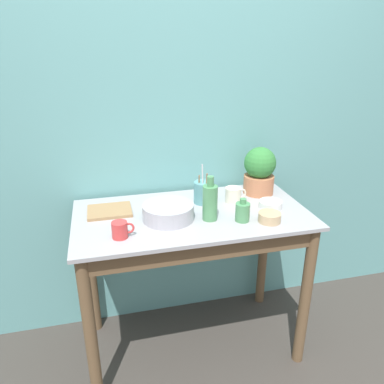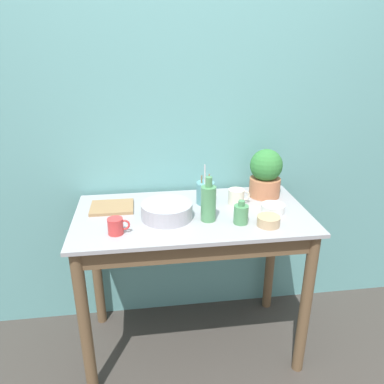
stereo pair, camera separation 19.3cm
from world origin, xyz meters
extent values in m
cube|color=#609E9E|center=(0.00, 0.71, 1.20)|extent=(6.00, 0.05, 2.40)
cylinder|color=brown|center=(-0.57, 0.05, 0.43)|extent=(0.06, 0.06, 0.86)
cylinder|color=brown|center=(0.57, 0.05, 0.43)|extent=(0.06, 0.06, 0.86)
cylinder|color=brown|center=(-0.57, 0.60, 0.43)|extent=(0.06, 0.06, 0.86)
cylinder|color=brown|center=(0.57, 0.60, 0.43)|extent=(0.06, 0.06, 0.86)
cube|color=brown|center=(0.00, 0.05, 0.81)|extent=(1.13, 0.02, 0.10)
cube|color=#9E9EA3|center=(0.00, 0.33, 0.87)|extent=(1.23, 0.65, 0.02)
cylinder|color=#B7704C|center=(0.45, 0.50, 0.94)|extent=(0.18, 0.18, 0.11)
sphere|color=#337A38|center=(0.45, 0.50, 1.07)|extent=(0.19, 0.19, 0.19)
cylinder|color=#A8A8B2|center=(-0.14, 0.29, 0.92)|extent=(0.26, 0.26, 0.08)
cylinder|color=#4C8C59|center=(0.07, 0.23, 0.97)|extent=(0.08, 0.08, 0.18)
cylinder|color=#4C8C59|center=(0.07, 0.23, 1.09)|extent=(0.03, 0.03, 0.05)
cylinder|color=#4C8C59|center=(0.23, 0.18, 0.93)|extent=(0.07, 0.07, 0.09)
cylinder|color=#4C8C59|center=(0.23, 0.18, 0.99)|extent=(0.03, 0.03, 0.03)
cylinder|color=#C63838|center=(-0.39, 0.15, 0.92)|extent=(0.07, 0.07, 0.08)
torus|color=#C63838|center=(-0.35, 0.15, 0.93)|extent=(0.05, 0.01, 0.05)
cylinder|color=beige|center=(0.26, 0.41, 0.93)|extent=(0.09, 0.09, 0.09)
torus|color=beige|center=(0.31, 0.41, 0.93)|extent=(0.06, 0.01, 0.06)
cylinder|color=tan|center=(0.35, 0.13, 0.91)|extent=(0.11, 0.11, 0.05)
cylinder|color=silver|center=(0.43, 0.28, 0.90)|extent=(0.12, 0.12, 0.04)
cylinder|color=#569399|center=(0.09, 0.44, 0.94)|extent=(0.10, 0.10, 0.12)
cylinder|color=#B7B7BC|center=(0.09, 0.42, 1.00)|extent=(0.01, 0.04, 0.23)
cylinder|color=olive|center=(0.07, 0.45, 0.97)|extent=(0.01, 0.02, 0.17)
cylinder|color=olive|center=(0.11, 0.43, 0.97)|extent=(0.01, 0.03, 0.18)
cube|color=#99754C|center=(-0.42, 0.44, 0.89)|extent=(0.23, 0.18, 0.02)
camera|label=1|loc=(-0.43, -1.41, 1.73)|focal=35.00mm
camera|label=2|loc=(-0.24, -1.45, 1.73)|focal=35.00mm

